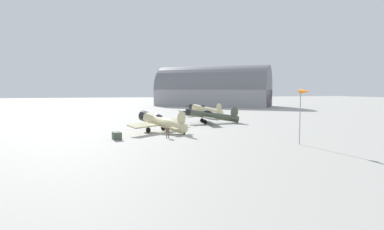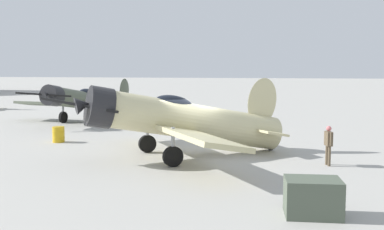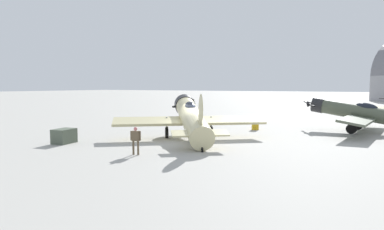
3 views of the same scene
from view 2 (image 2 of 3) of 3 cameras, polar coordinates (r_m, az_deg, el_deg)
ground_plane at (r=19.60m, az=-0.00°, el=-5.24°), size 400.00×400.00×0.00m
airplane_foreground at (r=19.19m, az=-1.32°, el=-0.68°), size 9.77×9.48×3.49m
airplane_mid_apron at (r=33.32m, az=-12.56°, el=1.64°), size 11.41×11.44×3.14m
ground_crew_mechanic at (r=18.41m, az=16.81°, el=-3.22°), size 0.58×0.33×1.56m
equipment_crate at (r=12.10m, az=14.97°, el=-10.00°), size 1.24×1.54×0.96m
fuel_drum at (r=24.38m, az=-16.47°, el=-2.36°), size 0.65×0.65×0.81m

